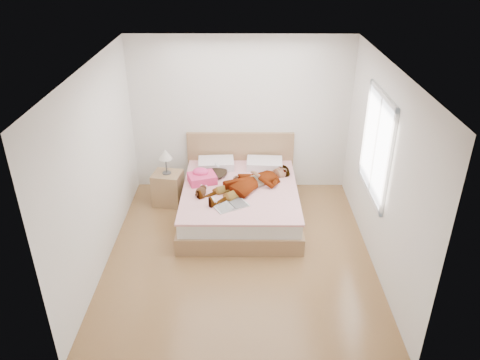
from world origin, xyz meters
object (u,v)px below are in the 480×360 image
at_px(towel, 202,177).
at_px(plush_toy, 201,191).
at_px(magazine, 230,205).
at_px(bed, 240,198).
at_px(woman, 249,180).
at_px(coffee_mug, 212,201).
at_px(phone, 217,165).
at_px(nightstand, 168,186).

height_order(towel, plush_toy, towel).
relative_size(magazine, plush_toy, 2.17).
distance_m(bed, towel, 0.69).
height_order(woman, plush_toy, woman).
distance_m(bed, coffee_mug, 0.75).
distance_m(bed, magazine, 0.66).
xyz_separation_m(woman, magazine, (-0.27, -0.55, -0.10)).
distance_m(woman, plush_toy, 0.76).
height_order(woman, phone, woman).
bearing_deg(nightstand, bed, -15.70).
bearing_deg(magazine, coffee_mug, 174.34).
relative_size(phone, magazine, 0.16).
relative_size(woman, plush_toy, 6.28).
bearing_deg(plush_toy, bed, 29.11).
distance_m(towel, nightstand, 0.68).
relative_size(magazine, coffee_mug, 4.62).
height_order(woman, magazine, woman).
bearing_deg(plush_toy, woman, 20.64).
bearing_deg(towel, woman, -12.63).
bearing_deg(nightstand, plush_toy, -47.01).
bearing_deg(woman, bed, -148.42).
bearing_deg(plush_toy, towel, 93.56).
height_order(phone, nightstand, nightstand).
bearing_deg(magazine, plush_toy, 147.08).
xyz_separation_m(towel, nightstand, (-0.58, 0.22, -0.28)).
relative_size(woman, magazine, 2.90).
distance_m(coffee_mug, nightstand, 1.22).
bearing_deg(magazine, nightstand, 138.20).
height_order(phone, towel, towel).
bearing_deg(phone, towel, -172.37).
bearing_deg(coffee_mug, woman, 44.41).
relative_size(bed, magazine, 3.65).
distance_m(towel, magazine, 0.85).
bearing_deg(phone, coffee_mug, -129.73).
xyz_separation_m(woman, nightstand, (-1.31, 0.38, -0.31)).
bearing_deg(towel, nightstand, 159.36).
xyz_separation_m(woman, plush_toy, (-0.71, -0.27, -0.04)).
distance_m(bed, plush_toy, 0.72).
bearing_deg(bed, woman, -20.78).
bearing_deg(towel, bed, -10.68).
relative_size(bed, plush_toy, 7.91).
xyz_separation_m(phone, towel, (-0.23, -0.24, -0.09)).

